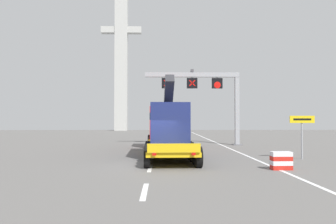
% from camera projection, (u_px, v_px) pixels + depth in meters
% --- Properties ---
extents(ground, '(112.00, 112.00, 0.00)m').
position_uv_depth(ground, '(156.00, 166.00, 16.85)').
color(ground, slate).
extents(lane_markings, '(0.20, 59.72, 0.01)m').
position_uv_depth(lane_markings, '(157.00, 139.00, 39.40)').
color(lane_markings, silver).
rests_on(lane_markings, ground).
extents(edge_line_right, '(0.20, 63.00, 0.01)m').
position_uv_depth(edge_line_right, '(224.00, 146.00, 28.98)').
color(edge_line_right, silver).
rests_on(edge_line_right, ground).
extents(overhead_lane_gantry, '(9.49, 0.90, 7.43)m').
position_uv_depth(overhead_lane_gantry, '(206.00, 88.00, 30.44)').
color(overhead_lane_gantry, '#9EA0A5').
rests_on(overhead_lane_gantry, ground).
extents(heavy_haul_truck_yellow, '(3.37, 14.12, 5.30)m').
position_uv_depth(heavy_haul_truck_yellow, '(166.00, 126.00, 23.57)').
color(heavy_haul_truck_yellow, yellow).
rests_on(heavy_haul_truck_yellow, ground).
extents(exit_sign_yellow, '(1.59, 0.15, 2.75)m').
position_uv_depth(exit_sign_yellow, '(302.00, 126.00, 19.68)').
color(exit_sign_yellow, '#9EA0A5').
rests_on(exit_sign_yellow, ground).
extents(crash_barrier_striped, '(1.01, 0.53, 0.90)m').
position_uv_depth(crash_barrier_striped, '(281.00, 161.00, 15.56)').
color(crash_barrier_striped, red).
rests_on(crash_barrier_striped, ground).
extents(bridge_pylon_distant, '(9.00, 2.00, 36.40)m').
position_uv_depth(bridge_pylon_distant, '(121.00, 48.00, 69.74)').
color(bridge_pylon_distant, '#B7B7B2').
rests_on(bridge_pylon_distant, ground).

